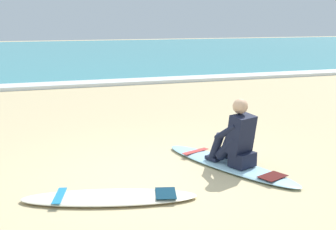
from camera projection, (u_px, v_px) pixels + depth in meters
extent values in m
plane|color=#CCB584|center=(166.00, 179.00, 5.85)|extent=(80.00, 80.00, 0.00)
cube|color=teal|center=(47.00, 53.00, 26.64)|extent=(80.00, 28.00, 0.10)
cube|color=white|center=(77.00, 84.00, 13.98)|extent=(80.00, 0.90, 0.11)
ellipsoid|color=#9ED1E5|center=(228.00, 164.00, 6.33)|extent=(1.36, 2.45, 0.07)
cube|color=red|center=(196.00, 151.00, 6.83)|extent=(0.48, 0.27, 0.01)
cube|color=#4A1311|center=(273.00, 176.00, 5.74)|extent=(0.43, 0.36, 0.01)
cube|color=black|center=(242.00, 159.00, 6.11)|extent=(0.39, 0.36, 0.20)
cylinder|color=black|center=(228.00, 147.00, 6.15)|extent=(0.29, 0.43, 0.43)
cylinder|color=black|center=(216.00, 146.00, 6.30)|extent=(0.21, 0.28, 0.42)
cube|color=black|center=(212.00, 158.00, 6.39)|extent=(0.17, 0.24, 0.05)
cylinder|color=black|center=(237.00, 145.00, 6.28)|extent=(0.29, 0.43, 0.43)
cylinder|color=black|center=(227.00, 143.00, 6.45)|extent=(0.21, 0.28, 0.42)
cube|color=black|center=(224.00, 155.00, 6.54)|extent=(0.17, 0.24, 0.05)
cube|color=black|center=(241.00, 134.00, 6.06)|extent=(0.42, 0.40, 0.57)
sphere|color=tan|center=(240.00, 106.00, 6.00)|extent=(0.21, 0.21, 0.21)
cylinder|color=black|center=(226.00, 132.00, 6.08)|extent=(0.23, 0.40, 0.31)
cylinder|color=black|center=(239.00, 129.00, 6.26)|extent=(0.23, 0.40, 0.31)
ellipsoid|color=#EFE5C6|center=(110.00, 197.00, 5.16)|extent=(2.13, 1.06, 0.07)
cube|color=#1E7FB7|center=(60.00, 195.00, 5.12)|extent=(0.23, 0.49, 0.01)
cube|color=#0A2C40|center=(166.00, 193.00, 5.19)|extent=(0.33, 0.42, 0.01)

